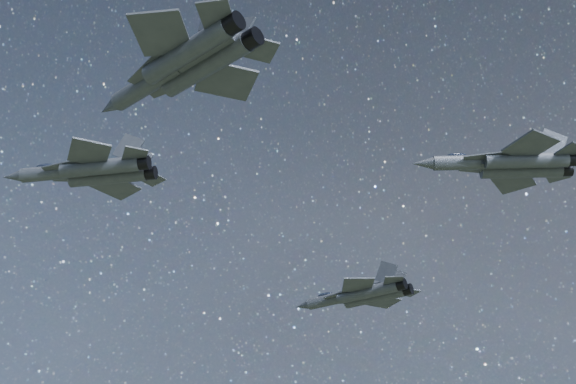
% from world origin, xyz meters
% --- Properties ---
extents(jet_lead, '(17.39, 11.98, 4.37)m').
position_xyz_m(jet_lead, '(-14.30, -6.88, 156.94)').
color(jet_lead, '#353A42').
extents(jet_left, '(17.06, 11.72, 4.28)m').
position_xyz_m(jet_left, '(5.79, 23.48, 151.95)').
color(jet_left, '#353A42').
extents(jet_right, '(17.60, 11.79, 4.45)m').
position_xyz_m(jet_right, '(3.76, -20.51, 154.61)').
color(jet_right, '#353A42').
extents(jet_slot, '(16.93, 11.36, 4.28)m').
position_xyz_m(jet_slot, '(26.01, 6.36, 156.77)').
color(jet_slot, '#353A42').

